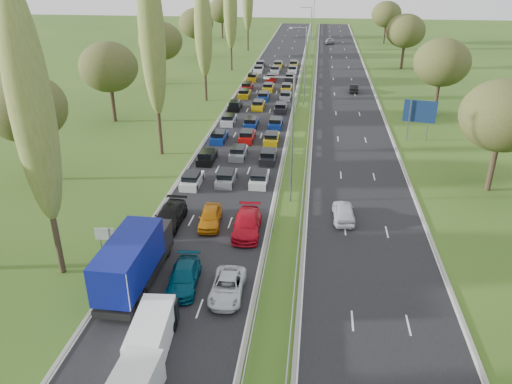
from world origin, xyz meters
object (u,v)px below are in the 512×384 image
(near_car_2, at_px, (147,250))
(blue_lorry, at_px, (134,259))
(white_van_rear, at_px, (153,331))
(direction_sign, at_px, (420,113))
(info_sign, at_px, (105,236))
(near_car_3, at_px, (169,216))

(near_car_2, relative_size, blue_lorry, 0.50)
(blue_lorry, relative_size, white_van_rear, 1.86)
(near_car_2, height_order, direction_sign, direction_sign)
(blue_lorry, bearing_deg, white_van_rear, -61.43)
(blue_lorry, bearing_deg, near_car_2, 96.43)
(near_car_2, height_order, white_van_rear, white_van_rear)
(blue_lorry, relative_size, info_sign, 4.53)
(direction_sign, bearing_deg, info_sign, -133.27)
(near_car_2, distance_m, direction_sign, 40.19)
(near_car_3, relative_size, info_sign, 2.62)
(info_sign, bearing_deg, white_van_rear, -54.70)
(near_car_2, xyz_separation_m, blue_lorry, (0.33, -3.38, 1.39))
(info_sign, bearing_deg, blue_lorry, -45.40)
(blue_lorry, distance_m, info_sign, 5.54)
(near_car_2, xyz_separation_m, direction_sign, (25.27, 31.12, 2.88))
(info_sign, distance_m, direction_sign, 42.08)
(info_sign, xyz_separation_m, direction_sign, (28.80, 30.60, 2.20))
(near_car_3, height_order, blue_lorry, blue_lorry)
(near_car_3, distance_m, white_van_rear, 15.12)
(near_car_3, xyz_separation_m, info_sign, (-3.73, -4.92, 0.55))
(near_car_3, bearing_deg, info_sign, -126.99)
(near_car_2, xyz_separation_m, near_car_3, (0.21, 5.45, 0.13))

